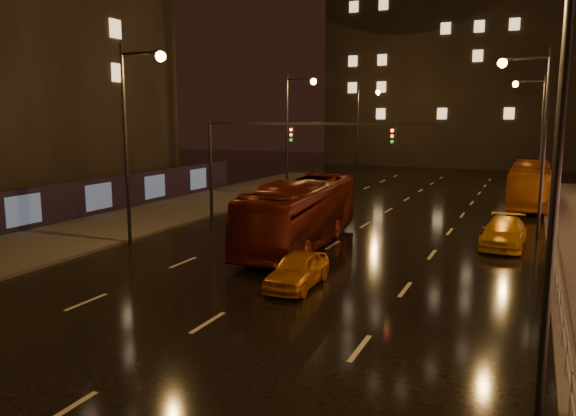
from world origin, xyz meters
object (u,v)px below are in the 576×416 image
(bus_curb, at_px, (530,184))
(bus_red, at_px, (301,213))
(taxi_near, at_px, (297,270))
(taxi_far, at_px, (504,233))

(bus_curb, bearing_deg, bus_red, -118.64)
(bus_red, relative_size, bus_curb, 1.04)
(bus_curb, height_order, taxi_near, bus_curb)
(bus_red, height_order, bus_curb, bus_red)
(taxi_near, bearing_deg, taxi_far, 55.18)
(taxi_near, xyz_separation_m, taxi_far, (6.88, 10.52, 0.04))
(taxi_near, height_order, taxi_far, taxi_far)
(bus_red, xyz_separation_m, taxi_near, (2.62, -6.66, -0.99))
(bus_curb, xyz_separation_m, taxi_far, (-1.00, -14.99, -0.88))
(taxi_far, bearing_deg, taxi_near, -121.06)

